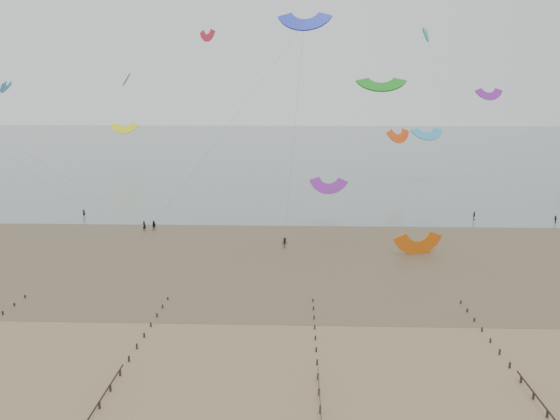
# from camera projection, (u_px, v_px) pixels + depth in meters

# --- Properties ---
(ground) EXTENTS (500.00, 500.00, 0.00)m
(ground) POSITION_uv_depth(u_px,v_px,m) (277.00, 346.00, 55.45)
(ground) COLOR brown
(ground) RESTS_ON ground
(sea_and_shore) EXTENTS (500.00, 665.00, 0.03)m
(sea_and_shore) POSITION_uv_depth(u_px,v_px,m) (260.00, 249.00, 89.16)
(sea_and_shore) COLOR #475654
(sea_and_shore) RESTS_ON ground
(kitesurfer_lead) EXTENTS (0.81, 0.69, 1.89)m
(kitesurfer_lead) POSITION_uv_depth(u_px,v_px,m) (144.00, 226.00, 100.57)
(kitesurfer_lead) COLOR black
(kitesurfer_lead) RESTS_ON ground
(kitesurfers) EXTENTS (114.84, 26.87, 1.86)m
(kitesurfers) POSITION_uv_depth(u_px,v_px,m) (419.00, 221.00, 104.51)
(kitesurfers) COLOR black
(kitesurfers) RESTS_ON ground
(grounded_kite) EXTENTS (8.09, 7.06, 3.77)m
(grounded_kite) POSITION_uv_depth(u_px,v_px,m) (417.00, 254.00, 86.60)
(grounded_kite) COLOR #D5580D
(grounded_kite) RESTS_ON ground
(kites_airborne) EXTENTS (247.05, 113.20, 39.43)m
(kites_airborne) POSITION_uv_depth(u_px,v_px,m) (314.00, 112.00, 139.70)
(kites_airborne) COLOR #EAF213
(kites_airborne) RESTS_ON ground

